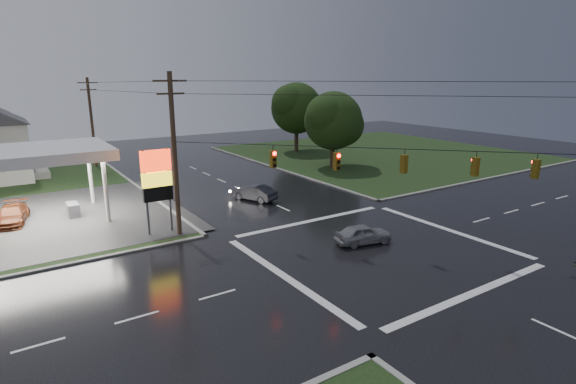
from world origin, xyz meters
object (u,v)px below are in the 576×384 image
car_crossing (363,234)px  tree_ne_near (334,121)px  utility_pole_n (92,121)px  utility_pole_nw (175,153)px  car_north (254,193)px  tree_ne_far (297,108)px  pylon_sign (157,178)px  car_pump (12,215)px

car_crossing → tree_ne_near: bearing=-22.0°
utility_pole_n → utility_pole_nw: bearing=-90.0°
car_north → tree_ne_far: bearing=-155.7°
pylon_sign → car_crossing: 14.37m
tree_ne_far → pylon_sign: bearing=-139.6°
utility_pole_n → car_north: 25.52m
car_north → car_crossing: size_ratio=1.11×
utility_pole_n → tree_ne_far: (26.65, -4.01, 0.71)m
car_north → utility_pole_nw: bearing=6.7°
utility_pole_nw → tree_ne_near: utility_pole_nw is taller
utility_pole_n → car_crossing: (9.56, -36.65, -4.82)m
car_crossing → car_pump: (-19.12, 17.32, 0.04)m
utility_pole_nw → utility_pole_n: bearing=90.0°
pylon_sign → utility_pole_n: (1.00, 27.50, 1.46)m
car_pump → utility_pole_n: bearing=75.5°
utility_pole_n → car_pump: 22.09m
utility_pole_nw → car_north: size_ratio=2.62×
car_north → car_crossing: 13.16m
pylon_sign → tree_ne_near: size_ratio=0.67×
tree_ne_near → car_crossing: size_ratio=2.38×
pylon_sign → utility_pole_n: bearing=87.9°
tree_ne_near → car_crossing: bearing=-124.3°
tree_ne_near → car_pump: size_ratio=1.91×
car_north → pylon_sign: bearing=-0.8°
pylon_sign → car_crossing: bearing=-40.9°
tree_ne_near → car_north: size_ratio=2.14×
tree_ne_far → utility_pole_n: bearing=171.5°
pylon_sign → utility_pole_n: utility_pole_n is taller
pylon_sign → car_north: 11.00m
tree_ne_far → car_north: tree_ne_far is taller
tree_ne_near → tree_ne_far: 12.39m
utility_pole_nw → car_crossing: utility_pole_nw is taller
utility_pole_nw → car_crossing: (9.56, -8.15, -5.08)m
pylon_sign → car_pump: pylon_sign is taller
pylon_sign → utility_pole_n: 27.56m
car_pump → pylon_sign: bearing=-31.9°
tree_ne_near → car_pump: 33.73m
pylon_sign → utility_pole_nw: bearing=-45.0°
pylon_sign → car_crossing: (10.56, -9.15, -3.37)m
tree_ne_far → car_north: 27.07m
pylon_sign → utility_pole_nw: (1.00, -1.00, 1.71)m
pylon_sign → tree_ne_far: bearing=40.4°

